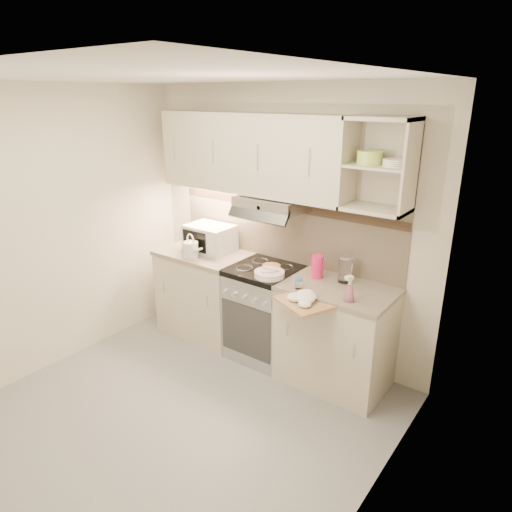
# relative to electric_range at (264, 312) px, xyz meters

# --- Properties ---
(ground) EXTENTS (3.00, 3.00, 0.00)m
(ground) POSITION_rel_electric_range_xyz_m (0.00, -1.10, -0.45)
(ground) COLOR gray
(ground) RESTS_ON ground
(room_shell) EXTENTS (3.04, 2.84, 2.52)m
(room_shell) POSITION_rel_electric_range_xyz_m (0.00, -0.73, 1.18)
(room_shell) COLOR beige
(room_shell) RESTS_ON ground
(base_cabinet_left) EXTENTS (0.90, 0.60, 0.86)m
(base_cabinet_left) POSITION_rel_electric_range_xyz_m (-0.75, 0.00, -0.02)
(base_cabinet_left) COLOR beige
(base_cabinet_left) RESTS_ON ground
(worktop_left) EXTENTS (0.92, 0.62, 0.04)m
(worktop_left) POSITION_rel_electric_range_xyz_m (-0.75, 0.00, 0.43)
(worktop_left) COLOR gray
(worktop_left) RESTS_ON base_cabinet_left
(base_cabinet_right) EXTENTS (0.90, 0.60, 0.86)m
(base_cabinet_right) POSITION_rel_electric_range_xyz_m (0.75, 0.00, -0.02)
(base_cabinet_right) COLOR beige
(base_cabinet_right) RESTS_ON ground
(worktop_right) EXTENTS (0.92, 0.62, 0.04)m
(worktop_right) POSITION_rel_electric_range_xyz_m (0.75, 0.00, 0.43)
(worktop_right) COLOR gray
(worktop_right) RESTS_ON base_cabinet_right
(electric_range) EXTENTS (0.60, 0.60, 0.90)m
(electric_range) POSITION_rel_electric_range_xyz_m (0.00, 0.00, 0.00)
(electric_range) COLOR #B7B7BC
(electric_range) RESTS_ON ground
(microwave) EXTENTS (0.46, 0.35, 0.26)m
(microwave) POSITION_rel_electric_range_xyz_m (-0.74, 0.07, 0.58)
(microwave) COLOR silver
(microwave) RESTS_ON worktop_left
(watering_can) EXTENTS (0.28, 0.14, 0.24)m
(watering_can) POSITION_rel_electric_range_xyz_m (-0.74, -0.19, 0.53)
(watering_can) COLOR silver
(watering_can) RESTS_ON worktop_left
(plate_stack) EXTENTS (0.26, 0.26, 0.06)m
(plate_stack) POSITION_rel_electric_range_xyz_m (0.16, -0.15, 0.47)
(plate_stack) COLOR white
(plate_stack) RESTS_ON electric_range
(bread_loaf) EXTENTS (0.17, 0.17, 0.04)m
(bread_loaf) POSITION_rel_electric_range_xyz_m (0.07, 0.00, 0.47)
(bread_loaf) COLOR #B08D43
(bread_loaf) RESTS_ON electric_range
(pink_pitcher) EXTENTS (0.11, 0.10, 0.20)m
(pink_pitcher) POSITION_rel_electric_range_xyz_m (0.50, 0.08, 0.55)
(pink_pitcher) COLOR #E61B5E
(pink_pitcher) RESTS_ON worktop_right
(glass_jar) EXTENTS (0.12, 0.12, 0.24)m
(glass_jar) POSITION_rel_electric_range_xyz_m (0.74, 0.13, 0.57)
(glass_jar) COLOR silver
(glass_jar) RESTS_ON worktop_right
(spice_jar) EXTENTS (0.06, 0.06, 0.09)m
(spice_jar) POSITION_rel_electric_range_xyz_m (0.49, -0.22, 0.50)
(spice_jar) COLOR white
(spice_jar) RESTS_ON worktop_right
(spray_bottle) EXTENTS (0.09, 0.09, 0.23)m
(spray_bottle) POSITION_rel_electric_range_xyz_m (0.93, -0.19, 0.54)
(spray_bottle) COLOR pink
(spray_bottle) RESTS_ON worktop_right
(cutting_board) EXTENTS (0.52, 0.49, 0.02)m
(cutting_board) POSITION_rel_electric_range_xyz_m (0.65, -0.35, 0.42)
(cutting_board) COLOR tan
(cutting_board) RESTS_ON base_cabinet_right
(dish_towel) EXTENTS (0.31, 0.28, 0.07)m
(dish_towel) POSITION_rel_electric_range_xyz_m (0.62, -0.38, 0.47)
(dish_towel) COLOR white
(dish_towel) RESTS_ON cutting_board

